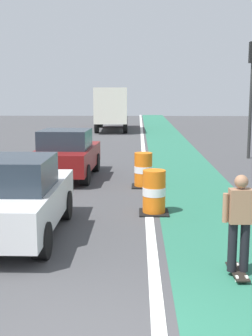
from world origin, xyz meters
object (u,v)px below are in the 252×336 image
object	(u,v)px
traffic_light_corner	(252,79)
traffic_barrel_front	(154,192)
traffic_barrel_mid	(143,170)
delivery_truck_down_block	(112,106)
parked_sedan_second	(67,154)
skateboarder_on_lane	(240,222)
parked_sedan_nearest	(14,198)

from	to	relation	value
traffic_light_corner	traffic_barrel_front	bearing A→B (deg)	-116.15
traffic_barrel_front	traffic_barrel_mid	size ratio (longest dim) A/B	1.00
delivery_truck_down_block	parked_sedan_second	bearing A→B (deg)	-91.42
skateboarder_on_lane	traffic_light_corner	xyz separation A→B (m)	(3.34, 13.09, 2.59)
skateboarder_on_lane	delivery_truck_down_block	size ratio (longest dim) A/B	0.22
parked_sedan_nearest	traffic_barrel_front	world-z (taller)	parked_sedan_nearest
traffic_barrel_front	traffic_barrel_mid	world-z (taller)	same
parked_sedan_second	traffic_light_corner	world-z (taller)	traffic_light_corner
parked_sedan_second	delivery_truck_down_block	world-z (taller)	delivery_truck_down_block
parked_sedan_nearest	parked_sedan_second	world-z (taller)	same
skateboarder_on_lane	traffic_light_corner	bearing A→B (deg)	75.70
parked_sedan_second	traffic_light_corner	size ratio (longest dim) A/B	0.82
parked_sedan_second	delivery_truck_down_block	distance (m)	19.11
traffic_barrel_front	traffic_barrel_mid	xyz separation A→B (m)	(-0.23, 3.11, 0.00)
traffic_barrel_mid	delivery_truck_down_block	distance (m)	20.67
skateboarder_on_lane	parked_sedan_second	bearing A→B (deg)	116.39
delivery_truck_down_block	parked_sedan_nearest	bearing A→B (deg)	-91.24
parked_sedan_nearest	traffic_barrel_front	bearing A→B (deg)	32.41
parked_sedan_second	delivery_truck_down_block	size ratio (longest dim) A/B	0.54
skateboarder_on_lane	parked_sedan_second	distance (m)	9.27
traffic_barrel_mid	traffic_light_corner	world-z (taller)	traffic_light_corner
delivery_truck_down_block	traffic_barrel_front	bearing A→B (deg)	-84.19
parked_sedan_nearest	traffic_barrel_mid	world-z (taller)	parked_sedan_nearest
parked_sedan_second	traffic_barrel_mid	xyz separation A→B (m)	(2.65, -1.44, -0.30)
delivery_truck_down_block	traffic_light_corner	distance (m)	15.99
traffic_barrel_front	parked_sedan_second	bearing A→B (deg)	122.31
skateboarder_on_lane	parked_sedan_second	xyz separation A→B (m)	(-4.12, 8.31, -0.08)
skateboarder_on_lane	traffic_barrel_mid	size ratio (longest dim) A/B	1.55
skateboarder_on_lane	parked_sedan_nearest	bearing A→B (deg)	155.85
delivery_truck_down_block	traffic_light_corner	size ratio (longest dim) A/B	1.50
traffic_light_corner	delivery_truck_down_block	bearing A→B (deg)	116.06
parked_sedan_nearest	parked_sedan_second	xyz separation A→B (m)	(0.08, 6.42, 0.00)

